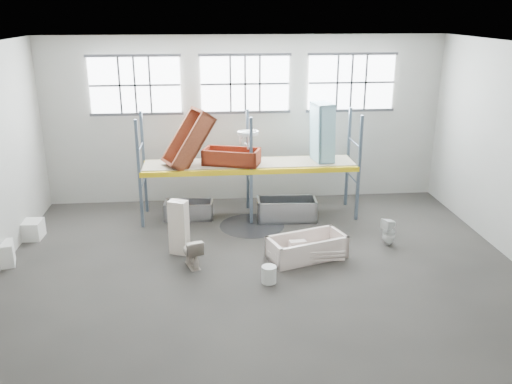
{
  "coord_description": "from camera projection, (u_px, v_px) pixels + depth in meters",
  "views": [
    {
      "loc": [
        -1.18,
        -11.04,
        5.74
      ],
      "look_at": [
        0.0,
        1.5,
        1.4
      ],
      "focal_mm": 37.7,
      "sensor_mm": 36.0,
      "label": 1
    }
  ],
  "objects": [
    {
      "name": "wall_back",
      "position": [
        245.0,
        120.0,
        16.3
      ],
      "size": [
        12.0,
        0.1,
        5.0
      ],
      "primitive_type": "cube",
      "color": "#A3A197",
      "rests_on": "ground"
    },
    {
      "name": "wet_patch",
      "position": [
        252.0,
        226.0,
        14.9
      ],
      "size": [
        1.8,
        1.8,
        0.0
      ],
      "primitive_type": "cylinder",
      "color": "black",
      "rests_on": "floor"
    },
    {
      "name": "bucket",
      "position": [
        269.0,
        274.0,
        11.78
      ],
      "size": [
        0.41,
        0.41,
        0.38
      ],
      "primitive_type": "cylinder",
      "rotation": [
        0.0,
        0.0,
        -0.31
      ],
      "color": "silver",
      "rests_on": "floor"
    },
    {
      "name": "sink_in_tub",
      "position": [
        278.0,
        254.0,
        12.85
      ],
      "size": [
        0.54,
        0.54,
        0.17
      ],
      "primitive_type": "imported",
      "rotation": [
        0.0,
        0.0,
        -0.11
      ],
      "color": "silver",
      "rests_on": "bathtub_beige"
    },
    {
      "name": "floor",
      "position": [
        262.0,
        272.0,
        12.38
      ],
      "size": [
        12.0,
        10.0,
        0.1
      ],
      "primitive_type": "cube",
      "color": "#413D39",
      "rests_on": "ground"
    },
    {
      "name": "rack_beam_back",
      "position": [
        248.0,
        160.0,
        15.73
      ],
      "size": [
        6.0,
        0.1,
        0.14
      ],
      "primitive_type": "cube",
      "color": "yellow",
      "rests_on": "floor"
    },
    {
      "name": "rust_tub_flat",
      "position": [
        231.0,
        157.0,
        14.89
      ],
      "size": [
        1.68,
        1.15,
        0.43
      ],
      "primitive_type": null,
      "rotation": [
        0.0,
        0.0,
        -0.31
      ],
      "color": "maroon",
      "rests_on": "shelf_deck"
    },
    {
      "name": "window_mid",
      "position": [
        245.0,
        84.0,
        15.84
      ],
      "size": [
        2.6,
        0.04,
        1.6
      ],
      "primitive_type": "cube",
      "color": "white",
      "rests_on": "wall_back"
    },
    {
      "name": "steel_tub_left",
      "position": [
        189.0,
        210.0,
        15.36
      ],
      "size": [
        1.39,
        0.71,
        0.5
      ],
      "primitive_type": null,
      "rotation": [
        0.0,
        0.0,
        -0.05
      ],
      "color": "#B5B6BE",
      "rests_on": "floor"
    },
    {
      "name": "wall_front",
      "position": [
        304.0,
        278.0,
        6.8
      ],
      "size": [
        12.0,
        0.1,
        5.0
      ],
      "primitive_type": "cube",
      "color": "#B1AFA5",
      "rests_on": "ground"
    },
    {
      "name": "rack_upright_ra",
      "position": [
        359.0,
        169.0,
        14.87
      ],
      "size": [
        0.08,
        0.08,
        3.0
      ],
      "primitive_type": "cube",
      "color": "slate",
      "rests_on": "floor"
    },
    {
      "name": "rust_tub_tilted",
      "position": [
        189.0,
        140.0,
        14.72
      ],
      "size": [
        1.61,
        1.32,
        1.7
      ],
      "primitive_type": null,
      "rotation": [
        0.0,
        -0.96,
        0.42
      ],
      "color": "brown",
      "rests_on": "shelf_deck"
    },
    {
      "name": "rack_upright_rb",
      "position": [
        348.0,
        157.0,
        16.0
      ],
      "size": [
        0.08,
        0.08,
        3.0
      ],
      "primitive_type": "cube",
      "color": "slate",
      "rests_on": "floor"
    },
    {
      "name": "rack_upright_la",
      "position": [
        139.0,
        175.0,
        14.34
      ],
      "size": [
        0.08,
        0.08,
        3.0
      ],
      "primitive_type": "cube",
      "color": "slate",
      "rests_on": "floor"
    },
    {
      "name": "toilet_white",
      "position": [
        389.0,
        232.0,
        13.6
      ],
      "size": [
        0.42,
        0.41,
        0.71
      ],
      "primitive_type": "imported",
      "rotation": [
        0.0,
        0.0,
        -1.22
      ],
      "color": "white",
      "rests_on": "floor"
    },
    {
      "name": "bathtub_beige",
      "position": [
        307.0,
        247.0,
        12.94
      ],
      "size": [
        2.02,
        1.4,
        0.54
      ],
      "primitive_type": null,
      "rotation": [
        0.0,
        0.0,
        0.32
      ],
      "color": "beige",
      "rests_on": "floor"
    },
    {
      "name": "shelf_deck",
      "position": [
        249.0,
        163.0,
        15.14
      ],
      "size": [
        5.9,
        1.1,
        0.03
      ],
      "primitive_type": "cube",
      "color": "gray",
      "rests_on": "floor"
    },
    {
      "name": "cistern_spare",
      "position": [
        298.0,
        248.0,
        12.86
      ],
      "size": [
        0.41,
        0.23,
        0.37
      ],
      "primitive_type": "cube",
      "rotation": [
        0.0,
        0.0,
        0.1
      ],
      "color": "beige",
      "rests_on": "bathtub_beige"
    },
    {
      "name": "sink_on_shelf",
      "position": [
        248.0,
        148.0,
        14.7
      ],
      "size": [
        0.7,
        0.62,
        0.51
      ],
      "primitive_type": "imported",
      "rotation": [
        0.0,
        0.0,
        0.34
      ],
      "color": "white",
      "rests_on": "rust_tub_flat"
    },
    {
      "name": "rack_upright_mb",
      "position": [
        248.0,
        160.0,
        15.73
      ],
      "size": [
        0.08,
        0.08,
        3.0
      ],
      "primitive_type": "cube",
      "color": "slate",
      "rests_on": "floor"
    },
    {
      "name": "steel_tub_right",
      "position": [
        287.0,
        209.0,
        15.25
      ],
      "size": [
        1.7,
        0.87,
        0.61
      ],
      "primitive_type": null,
      "rotation": [
        0.0,
        0.0,
        -0.06
      ],
      "color": "#ADB0B6",
      "rests_on": "floor"
    },
    {
      "name": "rack_upright_ma",
      "position": [
        251.0,
        172.0,
        14.6
      ],
      "size": [
        0.08,
        0.08,
        3.0
      ],
      "primitive_type": "cube",
      "color": "slate",
      "rests_on": "floor"
    },
    {
      "name": "rack_beam_front",
      "position": [
        251.0,
        172.0,
        14.6
      ],
      "size": [
        6.0,
        0.1,
        0.14
      ],
      "primitive_type": "cube",
      "color": "yellow",
      "rests_on": "floor"
    },
    {
      "name": "ceiling",
      "position": [
        263.0,
        44.0,
        10.72
      ],
      "size": [
        12.0,
        10.0,
        0.1
      ],
      "primitive_type": "cube",
      "color": "silver",
      "rests_on": "ground"
    },
    {
      "name": "window_left",
      "position": [
        135.0,
        85.0,
        15.56
      ],
      "size": [
        2.6,
        0.04,
        1.6
      ],
      "primitive_type": "cube",
      "color": "white",
      "rests_on": "wall_back"
    },
    {
      "name": "window_right",
      "position": [
        351.0,
        82.0,
        16.12
      ],
      "size": [
        2.6,
        0.04,
        1.6
      ],
      "primitive_type": "cube",
      "color": "white",
      "rests_on": "wall_back"
    },
    {
      "name": "cistern_tall",
      "position": [
        179.0,
        227.0,
        13.03
      ],
      "size": [
        0.52,
        0.44,
        1.36
      ],
      "primitive_type": "cube",
      "rotation": [
        0.0,
        0.0,
        -0.41
      ],
      "color": "beige",
      "rests_on": "floor"
    },
    {
      "name": "carton_far",
      "position": [
        31.0,
        230.0,
        14.03
      ],
      "size": [
        0.6,
        0.6,
        0.48
      ],
      "primitive_type": "cube",
      "rotation": [
        0.0,
        0.0,
        -0.04
      ],
      "color": "silver",
      "rests_on": "floor"
    },
    {
      "name": "blue_tub_upright",
      "position": [
        322.0,
        133.0,
        15.09
      ],
      "size": [
        0.65,
        0.86,
        1.7
      ],
      "primitive_type": null,
      "rotation": [
        0.0,
        1.54,
        0.15
      ],
      "color": "#91C9D8",
      "rests_on": "shelf_deck"
    },
    {
      "name": "rack_upright_lb",
      "position": [
        144.0,
        163.0,
        15.47
      ],
      "size": [
        0.08,
        0.08,
        3.0
      ],
      "primitive_type": "cube",
      "color": "slate",
      "rests_on": "floor"
    },
    {
      "name": "toilet_beige",
      "position": [
        192.0,
        252.0,
        12.47
      ],
      "size": [
        0.6,
        0.79,
        0.72
      ],
      "primitive_type": "imported",
      "rotation": [
        0.0,
        0.0,
        3.46
      ],
      "color": "#C2B2A3",
      "rests_on": "floor"
    }
  ]
}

